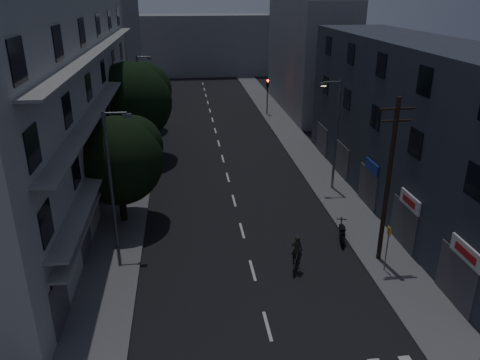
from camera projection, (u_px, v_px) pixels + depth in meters
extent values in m
plane|color=black|center=(222.00, 157.00, 41.99)|extent=(160.00, 160.00, 0.00)
cube|color=#565659|center=(137.00, 159.00, 41.11)|extent=(3.00, 90.00, 0.15)
cube|color=#565659|center=(304.00, 153.00, 42.81)|extent=(3.00, 90.00, 0.15)
cube|color=beige|center=(267.00, 326.00, 20.85)|extent=(0.15, 2.00, 0.01)
cube|color=beige|center=(253.00, 270.00, 24.99)|extent=(0.15, 2.00, 0.01)
cube|color=beige|center=(242.00, 230.00, 29.12)|extent=(0.15, 2.00, 0.01)
cube|color=beige|center=(234.00, 201.00, 33.26)|extent=(0.15, 2.00, 0.01)
cube|color=beige|center=(228.00, 177.00, 37.39)|extent=(0.15, 2.00, 0.01)
cube|color=beige|center=(223.00, 159.00, 41.53)|extent=(0.15, 2.00, 0.01)
cube|color=beige|center=(219.00, 143.00, 45.67)|extent=(0.15, 2.00, 0.01)
cube|color=beige|center=(215.00, 131.00, 49.80)|extent=(0.15, 2.00, 0.01)
cube|color=beige|center=(212.00, 120.00, 53.94)|extent=(0.15, 2.00, 0.01)
cube|color=beige|center=(210.00, 110.00, 58.07)|extent=(0.15, 2.00, 0.01)
cube|color=beige|center=(208.00, 102.00, 62.21)|extent=(0.15, 2.00, 0.01)
cube|color=beige|center=(206.00, 95.00, 66.34)|extent=(0.15, 2.00, 0.01)
cube|color=beige|center=(204.00, 89.00, 70.48)|extent=(0.15, 2.00, 0.01)
cube|color=beige|center=(203.00, 84.00, 74.61)|extent=(0.15, 2.00, 0.01)
cube|color=#A8A8A3|center=(53.00, 100.00, 31.55)|extent=(6.00, 36.00, 14.00)
cube|color=black|center=(58.00, 290.00, 20.00)|extent=(0.06, 1.60, 1.60)
cube|color=black|center=(84.00, 225.00, 25.51)|extent=(0.06, 1.60, 1.60)
cube|color=black|center=(100.00, 183.00, 31.03)|extent=(0.06, 1.60, 1.60)
cube|color=black|center=(112.00, 154.00, 36.54)|extent=(0.06, 1.60, 1.60)
cube|color=black|center=(121.00, 133.00, 42.05)|extent=(0.06, 1.60, 1.60)
cube|color=black|center=(127.00, 116.00, 47.57)|extent=(0.06, 1.60, 1.60)
cube|color=black|center=(46.00, 223.00, 18.79)|extent=(0.06, 1.60, 1.60)
cube|color=black|center=(76.00, 170.00, 24.30)|extent=(0.06, 1.60, 1.60)
cube|color=black|center=(95.00, 137.00, 29.82)|extent=(0.06, 1.60, 1.60)
cube|color=black|center=(108.00, 114.00, 35.33)|extent=(0.06, 1.60, 1.60)
cube|color=black|center=(117.00, 97.00, 40.85)|extent=(0.06, 1.60, 1.60)
cube|color=black|center=(124.00, 84.00, 46.36)|extent=(0.06, 1.60, 1.60)
cube|color=black|center=(33.00, 148.00, 17.58)|extent=(0.06, 1.60, 1.60)
cube|color=black|center=(67.00, 110.00, 23.10)|extent=(0.06, 1.60, 1.60)
cube|color=black|center=(89.00, 87.00, 28.61)|extent=(0.06, 1.60, 1.60)
cube|color=black|center=(103.00, 71.00, 34.12)|extent=(0.06, 1.60, 1.60)
cube|color=black|center=(113.00, 60.00, 39.64)|extent=(0.06, 1.60, 1.60)
cube|color=black|center=(121.00, 51.00, 45.15)|extent=(0.06, 1.60, 1.60)
cube|color=black|center=(17.00, 61.00, 16.37)|extent=(0.06, 1.60, 1.60)
cube|color=black|center=(58.00, 43.00, 21.89)|extent=(0.06, 1.60, 1.60)
cube|color=black|center=(82.00, 32.00, 27.40)|extent=(0.06, 1.60, 1.60)
cube|color=black|center=(98.00, 25.00, 32.92)|extent=(0.06, 1.60, 1.60)
cube|color=black|center=(109.00, 20.00, 38.43)|extent=(0.06, 1.60, 1.60)
cube|color=black|center=(118.00, 16.00, 43.95)|extent=(0.06, 1.60, 1.60)
cube|color=gray|center=(111.00, 141.00, 33.08)|extent=(1.00, 32.40, 0.12)
cube|color=gray|center=(106.00, 96.00, 31.88)|extent=(1.00, 32.40, 0.12)
cube|color=gray|center=(100.00, 48.00, 30.67)|extent=(1.00, 32.40, 0.12)
cube|color=gray|center=(111.00, 153.00, 33.41)|extent=(0.80, 32.40, 0.12)
cube|color=#424247|center=(60.00, 302.00, 20.23)|extent=(0.06, 2.40, 2.40)
cube|color=#424247|center=(85.00, 235.00, 25.74)|extent=(0.06, 2.40, 2.40)
cube|color=#424247|center=(102.00, 192.00, 31.25)|extent=(0.06, 2.40, 2.40)
cube|color=#424247|center=(113.00, 161.00, 36.77)|extent=(0.06, 2.40, 2.40)
cube|color=#424247|center=(121.00, 139.00, 42.28)|extent=(0.06, 2.40, 2.40)
cube|color=#424247|center=(128.00, 122.00, 47.80)|extent=(0.06, 2.40, 2.40)
cube|color=#2A2E39|center=(415.00, 126.00, 31.17)|extent=(6.00, 28.00, 11.00)
cube|color=black|center=(476.00, 182.00, 19.95)|extent=(0.06, 1.40, 1.50)
cube|color=black|center=(415.00, 143.00, 25.01)|extent=(0.06, 1.40, 1.50)
cube|color=black|center=(375.00, 117.00, 30.06)|extent=(0.06, 1.40, 1.50)
cube|color=black|center=(347.00, 99.00, 35.12)|extent=(0.06, 1.40, 1.50)
cube|color=black|center=(326.00, 85.00, 40.17)|extent=(0.06, 1.40, 1.50)
cube|color=black|center=(425.00, 81.00, 23.76)|extent=(0.06, 1.40, 1.50)
cube|color=black|center=(381.00, 65.00, 28.82)|extent=(0.06, 1.40, 1.50)
cube|color=black|center=(351.00, 54.00, 33.87)|extent=(0.06, 1.40, 1.50)
cube|color=black|center=(328.00, 46.00, 38.93)|extent=(0.06, 1.40, 1.50)
cube|color=#424247|center=(455.00, 279.00, 21.80)|extent=(0.06, 3.00, 2.60)
cube|color=#424247|center=(403.00, 225.00, 26.86)|extent=(0.06, 3.00, 2.60)
cube|color=#424247|center=(367.00, 187.00, 31.91)|extent=(0.06, 3.00, 2.60)
cube|color=#424247|center=(342.00, 160.00, 36.97)|extent=(0.06, 3.00, 2.60)
cube|color=#424247|center=(322.00, 140.00, 42.02)|extent=(0.06, 3.00, 2.60)
cube|color=silver|center=(467.00, 253.00, 20.69)|extent=(0.12, 2.40, 0.80)
cube|color=#B21414|center=(465.00, 253.00, 20.68)|extent=(0.02, 1.60, 0.36)
cube|color=silver|center=(410.00, 201.00, 25.75)|extent=(0.12, 2.20, 0.80)
cube|color=#B21414|center=(409.00, 201.00, 25.74)|extent=(0.02, 1.40, 0.36)
cube|color=navy|center=(372.00, 167.00, 30.80)|extent=(0.12, 2.00, 0.70)
cube|color=slate|center=(110.00, 40.00, 58.75)|extent=(6.00, 20.00, 16.00)
cube|color=slate|center=(308.00, 56.00, 56.52)|extent=(6.00, 20.00, 13.00)
cube|color=slate|center=(199.00, 45.00, 81.46)|extent=(24.00, 8.00, 10.00)
cylinder|color=black|center=(122.00, 193.00, 29.50)|extent=(0.44, 0.44, 3.68)
sphere|color=black|center=(118.00, 161.00, 28.67)|extent=(5.52, 5.52, 5.52)
sphere|color=black|center=(132.00, 146.00, 29.13)|extent=(3.87, 3.87, 3.87)
sphere|color=black|center=(105.00, 158.00, 27.92)|extent=(3.59, 3.59, 3.59)
cylinder|color=black|center=(134.00, 133.00, 40.54)|extent=(0.44, 0.44, 4.50)
sphere|color=black|center=(132.00, 102.00, 39.52)|extent=(6.78, 6.78, 6.78)
sphere|color=black|center=(144.00, 90.00, 40.09)|extent=(4.75, 4.75, 4.75)
sphere|color=black|center=(120.00, 98.00, 38.61)|extent=(4.41, 4.41, 4.41)
cylinder|color=black|center=(141.00, 114.00, 49.05)|extent=(0.44, 0.44, 3.34)
sphere|color=black|center=(140.00, 95.00, 48.29)|extent=(4.99, 4.99, 4.99)
sphere|color=black|center=(147.00, 88.00, 48.71)|extent=(3.49, 3.49, 3.49)
sphere|color=black|center=(133.00, 93.00, 47.62)|extent=(3.25, 3.25, 3.25)
cylinder|color=black|center=(267.00, 101.00, 55.28)|extent=(0.12, 0.12, 3.20)
cube|color=black|center=(268.00, 83.00, 54.50)|extent=(0.28, 0.22, 0.90)
sphere|color=#FF0C05|center=(268.00, 81.00, 54.24)|extent=(0.22, 0.22, 0.22)
sphere|color=#3F330C|center=(268.00, 83.00, 54.35)|extent=(0.22, 0.22, 0.22)
sphere|color=black|center=(268.00, 86.00, 54.47)|extent=(0.22, 0.22, 0.22)
cylinder|color=black|center=(154.00, 100.00, 55.73)|extent=(0.12, 0.12, 3.20)
cube|color=black|center=(152.00, 83.00, 54.95)|extent=(0.28, 0.22, 0.90)
sphere|color=black|center=(152.00, 80.00, 54.69)|extent=(0.22, 0.22, 0.22)
sphere|color=#3F330C|center=(152.00, 82.00, 54.80)|extent=(0.22, 0.22, 0.22)
sphere|color=#0CFF26|center=(153.00, 85.00, 54.92)|extent=(0.22, 0.22, 0.22)
cylinder|color=#565A5D|center=(111.00, 183.00, 25.40)|extent=(0.18, 0.18, 8.00)
cylinder|color=#565A5D|center=(115.00, 113.00, 24.00)|extent=(1.20, 0.10, 0.10)
cube|color=#565A5D|center=(127.00, 115.00, 24.12)|extent=(0.45, 0.25, 0.18)
cube|color=#4C4C4C|center=(127.00, 117.00, 24.16)|extent=(0.35, 0.18, 0.04)
cylinder|color=slate|center=(336.00, 136.00, 33.63)|extent=(0.18, 0.18, 8.00)
cylinder|color=slate|center=(332.00, 82.00, 32.09)|extent=(1.20, 0.10, 0.10)
cube|color=slate|center=(323.00, 84.00, 32.08)|extent=(0.45, 0.25, 0.18)
cube|color=#FFD88C|center=(323.00, 86.00, 32.12)|extent=(0.35, 0.18, 0.04)
cylinder|color=slate|center=(140.00, 98.00, 45.54)|extent=(0.18, 0.18, 8.00)
cylinder|color=slate|center=(143.00, 57.00, 44.14)|extent=(1.20, 0.10, 0.10)
cube|color=slate|center=(150.00, 58.00, 44.26)|extent=(0.45, 0.25, 0.18)
cube|color=#4C4C4C|center=(150.00, 59.00, 44.30)|extent=(0.35, 0.18, 0.04)
cylinder|color=black|center=(388.00, 183.00, 24.16)|extent=(0.24, 0.24, 9.00)
cube|color=black|center=(398.00, 109.00, 22.69)|extent=(1.80, 0.10, 0.10)
cube|color=black|center=(396.00, 121.00, 22.92)|extent=(1.50, 0.10, 0.10)
cylinder|color=#595B60|center=(387.00, 249.00, 24.32)|extent=(0.06, 0.06, 2.50)
cube|color=yellow|center=(389.00, 231.00, 23.92)|extent=(0.05, 0.35, 0.45)
torus|color=black|center=(342.00, 242.00, 27.16)|extent=(0.30, 0.77, 0.76)
torus|color=black|center=(341.00, 231.00, 28.34)|extent=(0.30, 0.77, 0.76)
cube|color=black|center=(342.00, 231.00, 27.62)|extent=(0.54, 1.21, 0.38)
cube|color=black|center=(343.00, 229.00, 27.37)|extent=(0.43, 0.55, 0.11)
cylinder|color=black|center=(341.00, 225.00, 28.11)|extent=(0.17, 0.47, 0.90)
cube|color=black|center=(342.00, 219.00, 28.09)|extent=(0.58, 0.18, 0.04)
imported|color=black|center=(296.00, 263.00, 24.85)|extent=(1.13, 1.73, 0.86)
imported|color=black|center=(297.00, 250.00, 24.54)|extent=(0.70, 0.59, 1.64)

